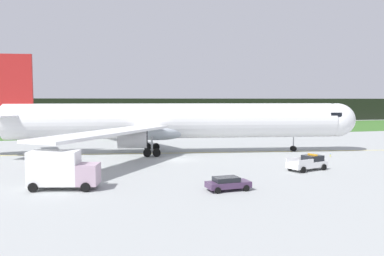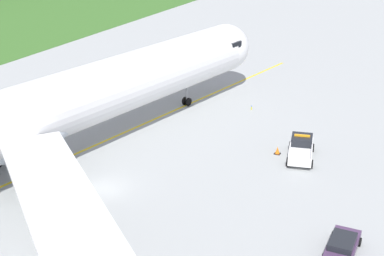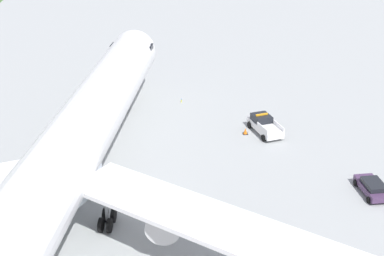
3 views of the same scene
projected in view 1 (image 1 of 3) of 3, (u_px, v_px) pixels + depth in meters
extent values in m
plane|color=#9BA09F|center=(178.00, 160.00, 55.25)|extent=(320.00, 320.00, 0.00)
cube|color=#376526|center=(132.00, 130.00, 110.02)|extent=(320.00, 45.56, 0.04)
cube|color=black|center=(122.00, 111.00, 139.17)|extent=(288.00, 7.41, 8.94)
cube|color=yellow|center=(174.00, 153.00, 62.12)|extent=(82.10, 13.96, 0.01)
cylinder|color=white|center=(174.00, 121.00, 61.74)|extent=(52.19, 14.01, 5.54)
ellipsoid|color=white|center=(336.00, 120.00, 64.55)|extent=(6.92, 6.47, 5.54)
ellipsoid|color=#A8B1BA|center=(158.00, 131.00, 61.58)|extent=(11.13, 7.43, 3.05)
cube|color=black|center=(329.00, 114.00, 64.34)|extent=(2.64, 5.49, 0.70)
cube|color=white|center=(124.00, 121.00, 73.96)|extent=(11.98, 24.44, 0.35)
cylinder|color=#B0B0B0|center=(137.00, 129.00, 70.02)|extent=(4.23, 3.17, 2.57)
cylinder|color=black|center=(148.00, 129.00, 70.22)|extent=(0.51, 2.35, 2.37)
cube|color=white|center=(109.00, 133.00, 47.77)|extent=(18.31, 22.12, 0.35)
cylinder|color=#B0B0B0|center=(132.00, 139.00, 52.45)|extent=(4.23, 3.17, 2.57)
cylinder|color=black|center=(147.00, 139.00, 52.66)|extent=(0.51, 2.35, 2.37)
cube|color=#AA1F1E|center=(14.00, 84.00, 58.79)|extent=(5.40, 1.32, 9.19)
cube|color=white|center=(20.00, 114.00, 62.95)|extent=(3.71, 7.70, 0.28)
cube|color=white|center=(2.00, 117.00, 55.22)|extent=(5.75, 7.78, 0.28)
cylinder|color=gray|center=(294.00, 141.00, 64.05)|extent=(0.20, 0.20, 2.41)
cylinder|color=black|center=(293.00, 148.00, 64.39)|extent=(0.92, 0.36, 0.90)
cylinder|color=black|center=(294.00, 149.00, 63.88)|extent=(0.92, 0.36, 0.90)
cylinder|color=gray|center=(152.00, 140.00, 65.19)|extent=(0.28, 0.28, 2.41)
cylinder|color=black|center=(156.00, 147.00, 65.00)|extent=(1.23, 0.49, 1.20)
cylinder|color=black|center=(156.00, 147.00, 65.70)|extent=(1.23, 0.49, 1.20)
cylinder|color=black|center=(148.00, 147.00, 64.86)|extent=(1.23, 0.49, 1.20)
cylinder|color=black|center=(148.00, 147.00, 65.55)|extent=(1.23, 0.49, 1.20)
cylinder|color=gray|center=(152.00, 145.00, 58.04)|extent=(0.28, 0.28, 2.41)
cylinder|color=black|center=(157.00, 152.00, 58.55)|extent=(1.23, 0.49, 1.20)
cylinder|color=black|center=(157.00, 153.00, 57.85)|extent=(1.23, 0.49, 1.20)
cylinder|color=black|center=(147.00, 152.00, 58.40)|extent=(1.23, 0.49, 1.20)
cylinder|color=black|center=(147.00, 153.00, 57.71)|extent=(1.23, 0.49, 1.20)
cube|color=white|center=(307.00, 164.00, 46.91)|extent=(5.56, 3.37, 0.70)
cube|color=black|center=(313.00, 158.00, 47.35)|extent=(2.51, 2.36, 0.70)
cube|color=white|center=(294.00, 159.00, 47.05)|extent=(2.43, 0.78, 0.45)
cube|color=white|center=(306.00, 162.00, 45.40)|extent=(2.43, 0.78, 0.45)
cube|color=orange|center=(313.00, 155.00, 47.31)|extent=(0.58, 1.42, 0.16)
cylinder|color=black|center=(311.00, 165.00, 48.74)|extent=(0.80, 0.44, 0.76)
cylinder|color=black|center=(324.00, 167.00, 46.97)|extent=(0.80, 0.44, 0.76)
cylinder|color=black|center=(290.00, 167.00, 46.91)|extent=(0.80, 0.44, 0.76)
cylinder|color=black|center=(303.00, 170.00, 45.14)|extent=(0.80, 0.44, 0.76)
cube|color=#B598AC|center=(89.00, 174.00, 37.00)|extent=(2.44, 2.80, 2.00)
cube|color=white|center=(54.00, 168.00, 36.89)|extent=(5.03, 3.46, 3.24)
cylinder|color=#99999E|center=(64.00, 185.00, 37.04)|extent=(0.77, 0.29, 1.04)
cylinder|color=#99999E|center=(45.00, 186.00, 37.00)|extent=(0.77, 0.29, 1.04)
cylinder|color=black|center=(92.00, 182.00, 38.27)|extent=(0.94, 0.48, 0.90)
cylinder|color=black|center=(86.00, 187.00, 35.87)|extent=(0.94, 0.48, 0.90)
cylinder|color=black|center=(43.00, 182.00, 38.18)|extent=(0.94, 0.48, 0.90)
cylinder|color=black|center=(33.00, 188.00, 35.79)|extent=(0.94, 0.48, 0.90)
cube|color=#462F50|center=(228.00, 184.00, 36.56)|extent=(4.24, 2.05, 0.55)
cube|color=black|center=(226.00, 179.00, 36.45)|extent=(2.41, 1.72, 0.45)
cylinder|color=black|center=(238.00, 184.00, 37.91)|extent=(0.61, 0.22, 0.60)
cylinder|color=black|center=(246.00, 188.00, 36.18)|extent=(0.61, 0.22, 0.60)
cylinder|color=black|center=(210.00, 186.00, 36.98)|extent=(0.61, 0.22, 0.60)
cylinder|color=black|center=(218.00, 191.00, 35.24)|extent=(0.61, 0.22, 0.60)
cube|color=black|center=(297.00, 167.00, 49.05)|extent=(0.56, 0.56, 0.03)
cone|color=orange|center=(297.00, 164.00, 49.02)|extent=(0.43, 0.43, 0.68)
cylinder|color=yellow|center=(330.00, 156.00, 57.93)|extent=(0.10, 0.10, 0.37)
sphere|color=blue|center=(330.00, 154.00, 57.91)|extent=(0.12, 0.12, 0.12)
cylinder|color=yellow|center=(30.00, 169.00, 46.83)|extent=(0.10, 0.10, 0.34)
sphere|color=blue|center=(30.00, 167.00, 46.81)|extent=(0.12, 0.12, 0.12)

